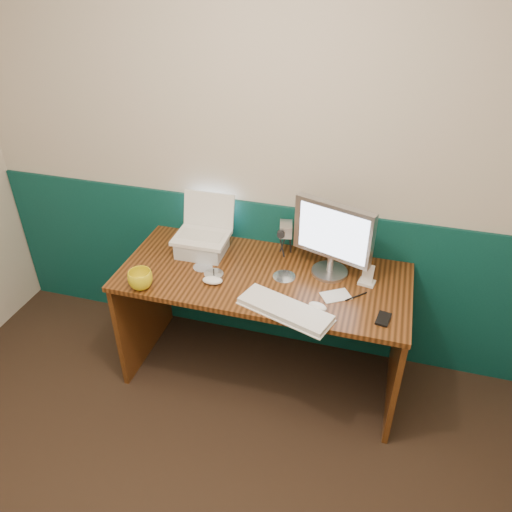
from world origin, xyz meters
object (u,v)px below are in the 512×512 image
(desk, at_px, (263,327))
(monitor, at_px, (333,239))
(keyboard, at_px, (285,310))
(camcorder, at_px, (285,240))
(mug, at_px, (140,280))
(laptop, at_px, (200,220))

(desk, xyz_separation_m, monitor, (0.35, 0.12, 0.60))
(keyboard, bearing_deg, camcorder, 121.84)
(desk, relative_size, mug, 12.25)
(mug, bearing_deg, camcorder, 38.97)
(desk, height_order, monitor, monitor)
(mug, bearing_deg, keyboard, 0.68)
(laptop, bearing_deg, monitor, -1.32)
(camcorder, bearing_deg, mug, -153.50)
(desk, bearing_deg, laptop, 163.18)
(laptop, distance_m, camcorder, 0.50)
(laptop, bearing_deg, camcorder, 13.44)
(monitor, distance_m, mug, 1.04)
(desk, relative_size, keyboard, 3.36)
(monitor, distance_m, camcorder, 0.34)
(monitor, bearing_deg, desk, -142.21)
(desk, xyz_separation_m, keyboard, (0.19, -0.28, 0.39))
(keyboard, xyz_separation_m, camcorder, (-0.12, 0.53, 0.08))
(desk, distance_m, laptop, 0.73)
(laptop, relative_size, monitor, 0.69)
(laptop, relative_size, mug, 2.36)
(keyboard, distance_m, camcorder, 0.54)
(desk, relative_size, camcorder, 8.82)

